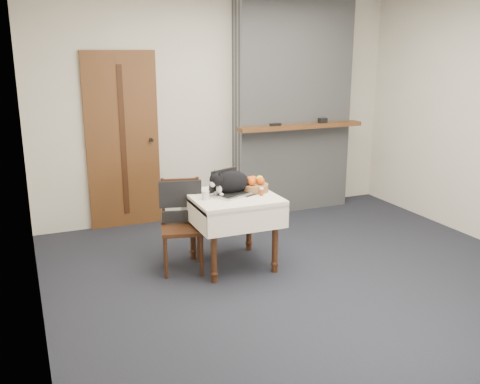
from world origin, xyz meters
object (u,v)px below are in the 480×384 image
object	(u,v)px
cream_jar	(206,195)
chair	(181,212)
cat	(232,182)
laptop	(229,189)
door	(123,141)
side_table	(233,207)
pill_bottle	(262,192)
fruit_basket	(255,185)

from	to	relation	value
cream_jar	chair	distance (m)	0.33
cat	cream_jar	world-z (taller)	cat
chair	laptop	bearing A→B (deg)	-4.04
door	cat	bearing A→B (deg)	-65.28
side_table	pill_bottle	xyz separation A→B (m)	(0.24, -0.12, 0.15)
door	side_table	xyz separation A→B (m)	(0.70, -1.60, -0.41)
cream_jar	chair	xyz separation A→B (m)	(-0.17, 0.20, -0.19)
side_table	cat	bearing A→B (deg)	76.20
door	chair	bearing A→B (deg)	-80.52
cat	pill_bottle	bearing A→B (deg)	-56.89
door	cream_jar	world-z (taller)	door
door	chair	xyz separation A→B (m)	(0.24, -1.45, -0.45)
fruit_basket	pill_bottle	bearing A→B (deg)	-93.68
cream_jar	pill_bottle	xyz separation A→B (m)	(0.52, -0.08, 0.00)
laptop	cream_jar	world-z (taller)	laptop
door	laptop	bearing A→B (deg)	-67.09
cream_jar	chair	world-z (taller)	chair
laptop	cat	size ratio (longest dim) A/B	0.76
cat	chair	bearing A→B (deg)	150.23
cream_jar	chair	bearing A→B (deg)	131.52
pill_bottle	chair	size ratio (longest dim) A/B	0.09
door	laptop	world-z (taller)	door
fruit_basket	chair	size ratio (longest dim) A/B	0.29
door	fruit_basket	size ratio (longest dim) A/B	8.02
door	cream_jar	distance (m)	1.72
cat	chair	xyz separation A→B (m)	(-0.47, 0.10, -0.26)
pill_bottle	cat	bearing A→B (deg)	141.15
side_table	cat	size ratio (longest dim) A/B	1.47
cream_jar	fruit_basket	xyz separation A→B (m)	(0.53, 0.09, 0.02)
laptop	chair	size ratio (longest dim) A/B	0.47
pill_bottle	fruit_basket	size ratio (longest dim) A/B	0.31
cream_jar	fruit_basket	bearing A→B (deg)	9.27
pill_bottle	chair	world-z (taller)	chair
cat	fruit_basket	distance (m)	0.24
side_table	chair	xyz separation A→B (m)	(-0.46, 0.15, -0.04)
laptop	fruit_basket	bearing A→B (deg)	-17.53
cat	fruit_basket	bearing A→B (deg)	-21.28
cream_jar	pill_bottle	world-z (taller)	cream_jar
side_table	cream_jar	distance (m)	0.32
door	chair	distance (m)	1.54
pill_bottle	cream_jar	bearing A→B (deg)	171.07
door	cat	world-z (taller)	door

